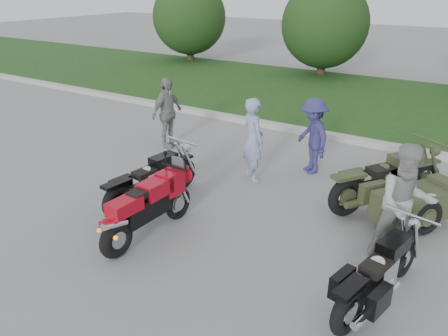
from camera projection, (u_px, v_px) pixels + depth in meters
The scene contains 13 objects.
ground at pixel (193, 242), 7.03m from camera, with size 80.00×80.00×0.00m, color gray.
curb at pixel (325, 135), 11.65m from camera, with size 60.00×0.30×0.15m, color #AEACA4.
grass_strip at pixel (368, 102), 14.87m from camera, with size 60.00×8.00×0.14m, color #375E20.
tree_far_left at pixel (189, 17), 21.55m from camera, with size 3.60×3.60×4.00m.
tree_mid_left at pixel (325, 24), 18.10m from camera, with size 3.60×3.60×4.00m.
sportbike_red at pixel (147, 206), 6.94m from camera, with size 0.38×2.03×0.96m.
cruiser_left at pixel (149, 183), 8.05m from camera, with size 0.49×2.25×0.87m.
cruiser_right at pixel (377, 278), 5.51m from camera, with size 0.61×2.14×0.83m.
cruiser_sidecar at pixel (401, 195), 7.55m from camera, with size 2.04×2.38×0.98m.
person_stripe at pixel (253, 140), 8.92m from camera, with size 0.64×0.42×1.75m, color #8C97BE.
person_grey at pixel (405, 203), 6.34m from camera, with size 0.87×0.68×1.80m, color #9B9C96.
person_denim at pixel (313, 136), 9.29m from camera, with size 1.06×0.61×1.65m, color navy.
person_back at pixel (167, 113), 10.74m from camera, with size 1.02×0.42×1.74m, color gray.
Camera 1 is at (3.63, -4.78, 3.88)m, focal length 35.00 mm.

